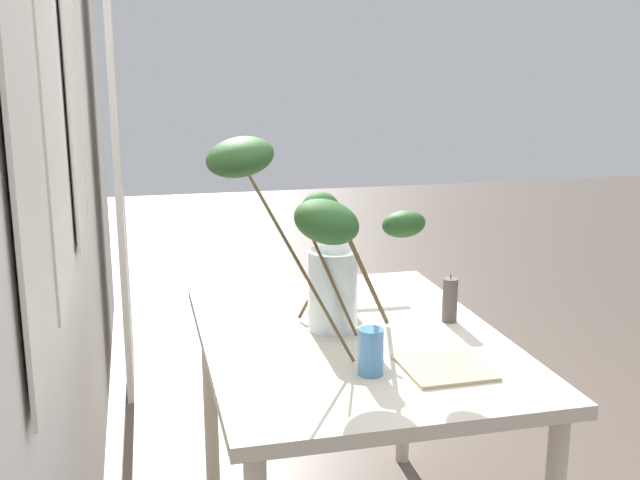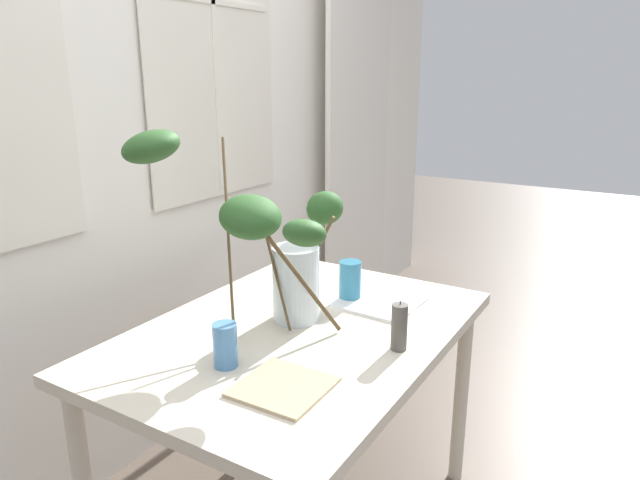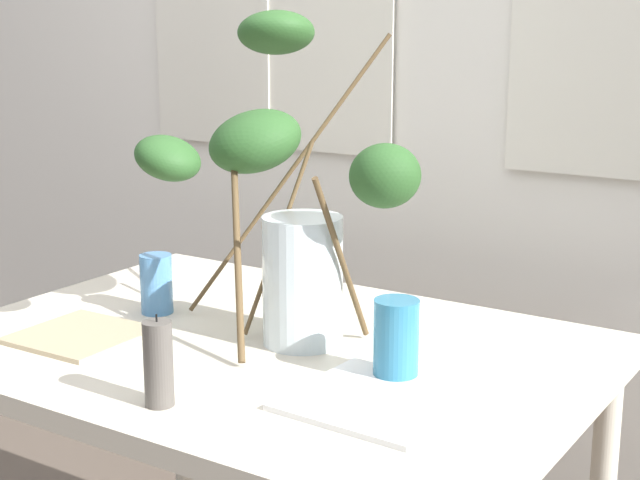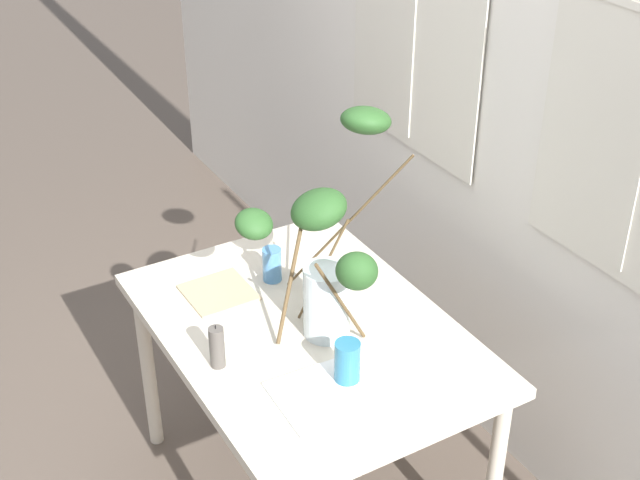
{
  "view_description": "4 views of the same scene",
  "coord_description": "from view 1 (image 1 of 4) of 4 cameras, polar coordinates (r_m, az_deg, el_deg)",
  "views": [
    {
      "loc": [
        -2.06,
        0.6,
        1.56
      ],
      "look_at": [
        0.13,
        0.06,
        1.02
      ],
      "focal_mm": 42.86,
      "sensor_mm": 36.0,
      "label": 1
    },
    {
      "loc": [
        -1.37,
        -0.91,
        1.53
      ],
      "look_at": [
        0.14,
        -0.0,
        1.02
      ],
      "focal_mm": 32.2,
      "sensor_mm": 36.0,
      "label": 2
    },
    {
      "loc": [
        1.01,
        -1.38,
        1.37
      ],
      "look_at": [
        0.11,
        0.02,
        0.97
      ],
      "focal_mm": 53.69,
      "sensor_mm": 36.0,
      "label": 3
    },
    {
      "loc": [
        2.04,
        -1.14,
        2.51
      ],
      "look_at": [
        0.07,
        0.01,
        1.13
      ],
      "focal_mm": 50.46,
      "sensor_mm": 36.0,
      "label": 4
    }
  ],
  "objects": [
    {
      "name": "drinking_glass_blue_left",
      "position": [
        1.99,
        3.82,
        -8.33
      ],
      "size": [
        0.07,
        0.07,
        0.12
      ],
      "primitive_type": "cylinder",
      "color": "#4C84BC",
      "rests_on": "dining_table"
    },
    {
      "name": "plate_square_left",
      "position": [
        2.07,
        9.3,
        -9.38
      ],
      "size": [
        0.22,
        0.22,
        0.01
      ],
      "primitive_type": "cube",
      "rotation": [
        0.0,
        0.0,
        0.02
      ],
      "color": "tan",
      "rests_on": "dining_table"
    },
    {
      "name": "plate_square_right",
      "position": [
        2.61,
        3.22,
        -4.3
      ],
      "size": [
        0.27,
        0.27,
        0.01
      ],
      "primitive_type": "cube",
      "rotation": [
        0.0,
        0.0,
        -0.04
      ],
      "color": "white",
      "rests_on": "dining_table"
    },
    {
      "name": "curtain_sheer_side",
      "position": [
        3.77,
        -14.99,
        8.16
      ],
      "size": [
        0.73,
        0.03,
        2.5
      ],
      "primitive_type": "cube",
      "color": "silver",
      "rests_on": "ground"
    },
    {
      "name": "pillar_candle",
      "position": [
        2.41,
        9.67,
        -4.45
      ],
      "size": [
        0.05,
        0.05,
        0.15
      ],
      "color": "#514C47",
      "rests_on": "dining_table"
    },
    {
      "name": "vase_with_branches",
      "position": [
        2.17,
        0.14,
        -0.38
      ],
      "size": [
        0.65,
        0.67,
        0.63
      ],
      "color": "silver",
      "rests_on": "dining_table"
    },
    {
      "name": "dining_table",
      "position": [
        2.32,
        2.29,
        -8.89
      ],
      "size": [
        1.21,
        0.87,
        0.76
      ],
      "color": "beige",
      "rests_on": "ground"
    },
    {
      "name": "drinking_glass_blue_right",
      "position": [
        2.55,
        1.12,
        -3.24
      ],
      "size": [
        0.08,
        0.08,
        0.14
      ],
      "primitive_type": "cylinder",
      "color": "teal",
      "rests_on": "dining_table"
    },
    {
      "name": "back_wall_with_windows",
      "position": [
        2.09,
        -20.46,
        7.75
      ],
      "size": [
        5.75,
        0.14,
        2.75
      ],
      "color": "silver",
      "rests_on": "ground"
    }
  ]
}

